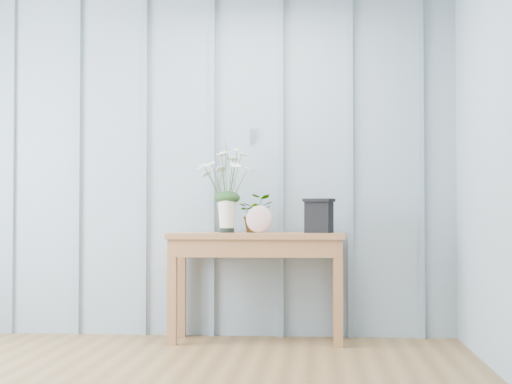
# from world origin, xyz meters

# --- Properties ---
(room_shell) EXTENTS (4.00, 4.50, 2.50)m
(room_shell) POSITION_xyz_m (0.00, 0.92, 1.99)
(room_shell) COLOR #90A1AE
(room_shell) RESTS_ON ground
(sideboard) EXTENTS (1.20, 0.45, 0.75)m
(sideboard) POSITION_xyz_m (0.59, 1.99, 0.64)
(sideboard) COLOR #976238
(sideboard) RESTS_ON ground
(daisy_vase) EXTENTS (0.44, 0.34, 0.62)m
(daisy_vase) POSITION_xyz_m (0.39, 2.00, 1.14)
(daisy_vase) COLOR black
(daisy_vase) RESTS_ON sideboard
(spider_plant) EXTENTS (0.24, 0.21, 0.27)m
(spider_plant) POSITION_xyz_m (0.58, 2.10, 0.88)
(spider_plant) COLOR #173816
(spider_plant) RESTS_ON sideboard
(felt_disc_vessel) EXTENTS (0.19, 0.07, 0.19)m
(felt_disc_vessel) POSITION_xyz_m (0.61, 1.98, 0.84)
(felt_disc_vessel) COLOR #9C5368
(felt_disc_vessel) RESTS_ON sideboard
(carved_box) EXTENTS (0.23, 0.20, 0.23)m
(carved_box) POSITION_xyz_m (1.02, 1.98, 0.87)
(carved_box) COLOR black
(carved_box) RESTS_ON sideboard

